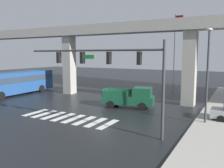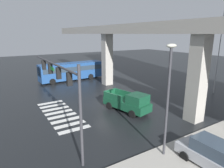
{
  "view_description": "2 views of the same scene",
  "coord_description": "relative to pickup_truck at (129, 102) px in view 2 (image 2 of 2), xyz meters",
  "views": [
    {
      "loc": [
        12.5,
        -20.56,
        5.31
      ],
      "look_at": [
        0.17,
        2.0,
        2.09
      ],
      "focal_mm": 37.78,
      "sensor_mm": 36.0,
      "label": 1
    },
    {
      "loc": [
        18.18,
        -10.52,
        7.77
      ],
      "look_at": [
        -1.58,
        1.66,
        1.81
      ],
      "focal_mm": 31.43,
      "sensor_mm": 36.0,
      "label": 2
    }
  ],
  "objects": [
    {
      "name": "sedan_silver",
      "position": [
        9.69,
        -0.95,
        -0.14
      ],
      "size": [
        4.32,
        2.0,
        1.72
      ],
      "color": "#A8AAAF",
      "rests_on": "ground"
    },
    {
      "name": "crosswalk_stripes",
      "position": [
        -3.02,
        -6.18,
        -0.98
      ],
      "size": [
        8.25,
        2.8,
        0.01
      ],
      "color": "silver",
      "rests_on": "ground"
    },
    {
      "name": "pickup_truck",
      "position": [
        0.0,
        0.0,
        0.0
      ],
      "size": [
        5.39,
        2.98,
        2.08
      ],
      "color": "#14472D",
      "rests_on": "ground"
    },
    {
      "name": "elevated_overpass",
      "position": [
        -3.02,
        3.84,
        6.61
      ],
      "size": [
        52.3,
        2.04,
        8.96
      ],
      "color": "#ADA89E",
      "rests_on": "ground"
    },
    {
      "name": "city_bus",
      "position": [
        -16.57,
        0.08,
        0.73
      ],
      "size": [
        3.1,
        10.89,
        2.99
      ],
      "color": "#234C8C",
      "rests_on": "ground"
    },
    {
      "name": "sidewalk_east",
      "position": [
        8.54,
        1.18,
        -0.91
      ],
      "size": [
        4.0,
        36.0,
        0.15
      ],
      "primitive_type": "cube",
      "color": "#ADA89E",
      "rests_on": "ground"
    },
    {
      "name": "flagpole",
      "position": [
        0.86,
        13.68,
        5.35
      ],
      "size": [
        1.16,
        0.12,
        11.04
      ],
      "color": "silver",
      "rests_on": "ground"
    },
    {
      "name": "ground_plane",
      "position": [
        -3.02,
        -0.82,
        -0.99
      ],
      "size": [
        120.0,
        120.0,
        0.0
      ],
      "primitive_type": "plane",
      "color": "black"
    },
    {
      "name": "traffic_signal_mast",
      "position": [
        1.76,
        -7.43,
        3.68
      ],
      "size": [
        10.89,
        0.32,
        6.2
      ],
      "color": "#38383D",
      "rests_on": "ground"
    },
    {
      "name": "street_lamp_near_corner",
      "position": [
        7.34,
        -2.55,
        3.57
      ],
      "size": [
        0.44,
        0.7,
        7.24
      ],
      "color": "#38383D",
      "rests_on": "ground"
    }
  ]
}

